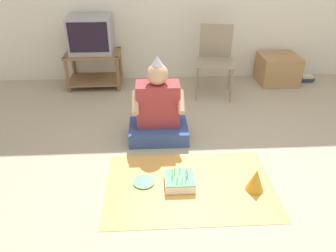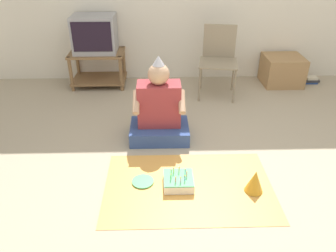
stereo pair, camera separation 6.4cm
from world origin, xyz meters
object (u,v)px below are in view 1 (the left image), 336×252
object	(u,v)px
cardboard_box_stack	(278,69)
paper_plate	(144,182)
person_seated	(158,112)
birthday_cake	(180,181)
tv	(91,34)
party_hat_blue	(256,180)
book_pile	(306,79)
folding_chair	(215,56)

from	to	relation	value
cardboard_box_stack	paper_plate	size ratio (longest dim) A/B	2.79
person_seated	birthday_cake	world-z (taller)	person_seated
tv	party_hat_blue	distance (m)	2.78
book_pile	birthday_cake	distance (m)	2.88
party_hat_blue	book_pile	bearing A→B (deg)	58.33
cardboard_box_stack	birthday_cake	world-z (taller)	cardboard_box_stack
tv	person_seated	size ratio (longest dim) A/B	0.64
folding_chair	birthday_cake	xyz separation A→B (m)	(-0.59, -1.82, -0.44)
tv	folding_chair	distance (m)	1.59
folding_chair	paper_plate	distance (m)	2.04
folding_chair	birthday_cake	bearing A→B (deg)	-107.87
folding_chair	cardboard_box_stack	xyz separation A→B (m)	(0.93, 0.28, -0.30)
cardboard_box_stack	person_seated	world-z (taller)	person_seated
folding_chair	book_pile	world-z (taller)	folding_chair
cardboard_box_stack	party_hat_blue	world-z (taller)	cardboard_box_stack
birthday_cake	party_hat_blue	xyz separation A→B (m)	(0.59, -0.09, 0.05)
person_seated	paper_plate	xyz separation A→B (m)	(-0.14, -0.72, -0.27)
book_pile	paper_plate	bearing A→B (deg)	-137.26
book_pile	birthday_cake	xyz separation A→B (m)	(-1.95, -2.12, 0.00)
party_hat_blue	person_seated	bearing A→B (deg)	131.05
book_pile	cardboard_box_stack	bearing A→B (deg)	-178.79
tv	book_pile	world-z (taller)	tv
cardboard_box_stack	party_hat_blue	distance (m)	2.38
birthday_cake	party_hat_blue	world-z (taller)	party_hat_blue
paper_plate	folding_chair	bearing A→B (deg)	63.72
book_pile	tv	bearing A→B (deg)	179.46
folding_chair	paper_plate	bearing A→B (deg)	-116.28
tv	cardboard_box_stack	xyz separation A→B (m)	(2.48, -0.04, -0.50)
tv	folding_chair	bearing A→B (deg)	-11.77
folding_chair	paper_plate	size ratio (longest dim) A/B	4.66
book_pile	person_seated	world-z (taller)	person_seated
birthday_cake	paper_plate	distance (m)	0.30
book_pile	birthday_cake	size ratio (longest dim) A/B	0.83
party_hat_blue	cardboard_box_stack	bearing A→B (deg)	67.02
folding_chair	paper_plate	xyz separation A→B (m)	(-0.88, -1.78, -0.48)
folding_chair	birthday_cake	world-z (taller)	folding_chair
person_seated	party_hat_blue	world-z (taller)	person_seated
paper_plate	cardboard_box_stack	bearing A→B (deg)	48.69
person_seated	tv	bearing A→B (deg)	120.27
birthday_cake	cardboard_box_stack	bearing A→B (deg)	54.16
party_hat_blue	paper_plate	size ratio (longest dim) A/B	1.04
folding_chair	cardboard_box_stack	distance (m)	1.02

